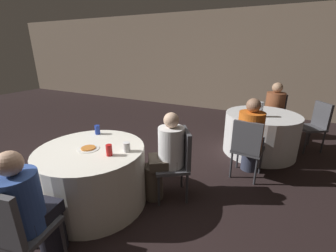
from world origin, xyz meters
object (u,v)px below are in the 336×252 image
(table_far, at_px, (260,133))
(chair_near_south, at_px, (13,228))
(pizza_plate_near, at_px, (88,148))
(chair_far_northeast, at_px, (316,122))
(soda_can_red, at_px, (109,150))
(chair_near_northeast, at_px, (179,158))
(person_blue_shirt, at_px, (31,210))
(bottle_far, at_px, (260,109))
(person_floral_shirt, at_px, (273,110))
(person_white_shirt, at_px, (165,157))
(soda_can_blue, at_px, (97,130))
(table_near, at_px, (94,176))
(chair_far_south, at_px, (247,145))
(chair_far_north, at_px, (274,112))
(person_orange_shirt, at_px, (250,137))

(table_far, bearing_deg, chair_near_south, -112.98)
(table_far, bearing_deg, pizza_plate_near, -124.46)
(chair_far_northeast, bearing_deg, soda_can_red, 110.31)
(chair_near_northeast, bearing_deg, soda_can_red, 104.25)
(person_blue_shirt, bearing_deg, bottle_far, 53.68)
(person_floral_shirt, height_order, bottle_far, person_floral_shirt)
(bottle_far, bearing_deg, chair_far_northeast, 40.13)
(person_white_shirt, height_order, soda_can_blue, person_white_shirt)
(chair_near_south, xyz_separation_m, person_floral_shirt, (1.58, 4.26, 0.06))
(table_far, height_order, person_white_shirt, person_white_shirt)
(table_near, xyz_separation_m, table_far, (1.64, 2.39, 0.00))
(chair_far_northeast, xyz_separation_m, person_white_shirt, (-1.79, -2.48, 0.02))
(table_far, bearing_deg, chair_far_south, -95.43)
(chair_far_south, xyz_separation_m, soda_can_red, (-1.23, -1.38, 0.25))
(table_near, xyz_separation_m, soda_can_red, (0.31, -0.03, 0.42))
(table_far, xyz_separation_m, chair_near_south, (-1.44, -3.39, 0.17))
(chair_near_south, height_order, bottle_far, bottle_far)
(person_floral_shirt, distance_m, person_blue_shirt, 4.40)
(chair_near_south, bearing_deg, chair_near_northeast, 56.42)
(table_far, xyz_separation_m, person_white_shirt, (-0.93, -1.91, 0.19))
(pizza_plate_near, xyz_separation_m, soda_can_blue, (-0.23, 0.40, 0.05))
(person_floral_shirt, height_order, pizza_plate_near, person_floral_shirt)
(person_white_shirt, bearing_deg, chair_near_south, 127.00)
(chair_far_northeast, distance_m, pizza_plate_near, 3.90)
(chair_far_northeast, xyz_separation_m, person_floral_shirt, (-0.73, 0.30, 0.06))
(person_blue_shirt, relative_size, soda_can_red, 9.14)
(chair_far_northeast, bearing_deg, bottle_far, 96.69)
(chair_near_south, xyz_separation_m, soda_can_blue, (-0.44, 1.39, 0.25))
(chair_near_south, relative_size, chair_far_south, 1.00)
(person_blue_shirt, bearing_deg, chair_far_north, 57.83)
(chair_near_northeast, xyz_separation_m, bottle_far, (0.74, 1.61, 0.31))
(chair_far_north, xyz_separation_m, soda_can_blue, (-2.04, -3.02, 0.25))
(chair_far_northeast, height_order, person_floral_shirt, person_floral_shirt)
(person_floral_shirt, bearing_deg, person_orange_shirt, 91.78)
(table_far, bearing_deg, bottle_far, -103.63)
(pizza_plate_near, height_order, bottle_far, bottle_far)
(chair_near_northeast, xyz_separation_m, chair_far_north, (0.95, 2.84, 0.00))
(chair_far_south, xyz_separation_m, chair_far_northeast, (0.96, 1.60, 0.00))
(chair_far_north, height_order, pizza_plate_near, chair_far_north)
(table_near, height_order, pizza_plate_near, pizza_plate_near)
(chair_far_south, height_order, person_floral_shirt, person_floral_shirt)
(person_floral_shirt, xyz_separation_m, person_white_shirt, (-1.06, -2.78, -0.04))
(table_near, xyz_separation_m, person_white_shirt, (0.71, 0.48, 0.19))
(chair_far_north, height_order, bottle_far, bottle_far)
(chair_far_north, xyz_separation_m, person_blue_shirt, (-1.63, -4.25, 0.03))
(person_white_shirt, distance_m, bottle_far, 1.94)
(chair_far_south, bearing_deg, chair_near_northeast, -126.00)
(chair_far_northeast, xyz_separation_m, pizza_plate_near, (-2.51, -2.97, 0.20))
(table_far, relative_size, person_blue_shirt, 1.12)
(soda_can_red, bearing_deg, pizza_plate_near, 177.47)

